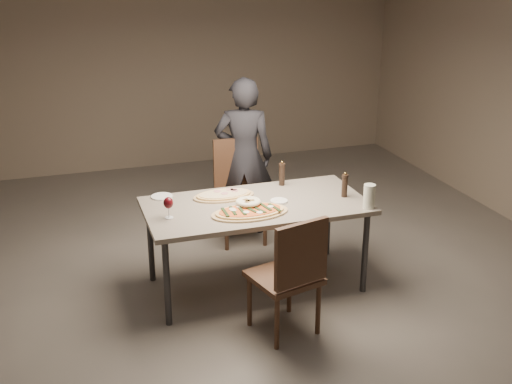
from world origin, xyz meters
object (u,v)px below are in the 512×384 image
object	(u,v)px
chair_far	(239,184)
chair_near	(291,271)
zucchini_pizza	(250,212)
diner	(244,156)
bread_basket	(248,203)
ham_pizza	(224,195)
dining_table	(256,210)
carafe	(369,196)
pepper_mill_left	(282,174)

from	to	relation	value
chair_far	chair_near	bearing A→B (deg)	88.29
zucchini_pizza	chair_far	world-z (taller)	chair_far
diner	zucchini_pizza	bearing A→B (deg)	93.55
bread_basket	diner	bearing A→B (deg)	74.54
ham_pizza	diner	distance (m)	1.02
dining_table	chair_far	size ratio (longest dim) A/B	1.85
zucchini_pizza	chair_far	bearing A→B (deg)	68.01
dining_table	bread_basket	world-z (taller)	bread_basket
carafe	diner	world-z (taller)	diner
zucchini_pizza	dining_table	bearing A→B (deg)	49.79
carafe	chair_near	world-z (taller)	chair_near
zucchini_pizza	chair_far	size ratio (longest dim) A/B	0.63
zucchini_pizza	chair_far	xyz separation A→B (m)	(0.27, 1.20, -0.22)
bread_basket	diner	world-z (taller)	diner
dining_table	chair_near	distance (m)	0.81
dining_table	chair_far	bearing A→B (deg)	81.35
zucchini_pizza	ham_pizza	distance (m)	0.43
carafe	chair_near	size ratio (longest dim) A/B	0.21
carafe	chair_near	distance (m)	0.98
diner	chair_near	bearing A→B (deg)	101.60
dining_table	diner	size ratio (longest dim) A/B	1.15
chair_far	ham_pizza	bearing A→B (deg)	68.24
bread_basket	carafe	size ratio (longest dim) A/B	1.03
dining_table	diner	distance (m)	1.17
zucchini_pizza	bread_basket	bearing A→B (deg)	69.01
bread_basket	carafe	world-z (taller)	carafe
zucchini_pizza	ham_pizza	bearing A→B (deg)	93.52
zucchini_pizza	pepper_mill_left	distance (m)	0.71
chair_near	diner	world-z (taller)	diner
chair_near	carafe	bearing A→B (deg)	13.15
bread_basket	chair_far	xyz separation A→B (m)	(0.24, 1.09, -0.25)
dining_table	chair_far	distance (m)	1.03
pepper_mill_left	carafe	bearing A→B (deg)	-56.18
chair_near	dining_table	bearing A→B (deg)	76.11
dining_table	carafe	xyz separation A→B (m)	(0.83, -0.36, 0.15)
ham_pizza	chair_far	xyz separation A→B (m)	(0.36, 0.79, -0.22)
pepper_mill_left	diner	distance (m)	0.80
pepper_mill_left	chair_near	xyz separation A→B (m)	(-0.34, -1.14, -0.32)
ham_pizza	chair_far	size ratio (longest dim) A/B	0.53
dining_table	ham_pizza	world-z (taller)	ham_pizza
zucchini_pizza	pepper_mill_left	world-z (taller)	pepper_mill_left
dining_table	chair_far	xyz separation A→B (m)	(0.15, 1.01, -0.15)
bread_basket	pepper_mill_left	world-z (taller)	pepper_mill_left
dining_table	pepper_mill_left	xyz separation A→B (m)	(0.35, 0.35, 0.16)
zucchini_pizza	diner	world-z (taller)	diner
pepper_mill_left	diner	bearing A→B (deg)	97.53
dining_table	diner	xyz separation A→B (m)	(0.25, 1.14, 0.09)
ham_pizza	bread_basket	world-z (taller)	bread_basket
bread_basket	diner	distance (m)	1.26
ham_pizza	pepper_mill_left	distance (m)	0.58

